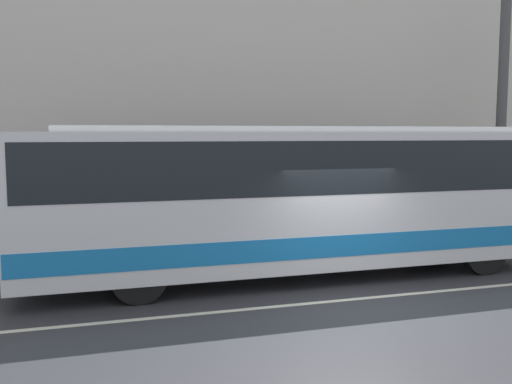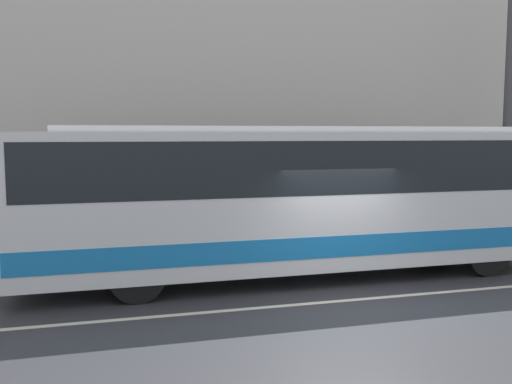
{
  "view_description": "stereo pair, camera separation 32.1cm",
  "coord_description": "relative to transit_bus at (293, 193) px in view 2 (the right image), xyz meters",
  "views": [
    {
      "loc": [
        -5.05,
        -9.81,
        3.23
      ],
      "look_at": [
        -1.42,
        2.05,
        1.95
      ],
      "focal_mm": 40.0,
      "sensor_mm": 36.0,
      "label": 1
    },
    {
      "loc": [
        -4.74,
        -9.9,
        3.23
      ],
      "look_at": [
        -1.42,
        2.05,
        1.95
      ],
      "focal_mm": 40.0,
      "sensor_mm": 36.0,
      "label": 2
    }
  ],
  "objects": [
    {
      "name": "ground_plane",
      "position": [
        0.57,
        -2.05,
        -1.9
      ],
      "size": [
        60.0,
        60.0,
        0.0
      ],
      "primitive_type": "plane",
      "color": "#333338"
    },
    {
      "name": "sidewalk",
      "position": [
        0.57,
        3.31,
        -1.82
      ],
      "size": [
        60.0,
        2.73,
        0.17
      ],
      "color": "gray",
      "rests_on": "ground_plane"
    },
    {
      "name": "building_facade",
      "position": [
        0.57,
        4.82,
        3.83
      ],
      "size": [
        60.0,
        0.35,
        11.86
      ],
      "color": "silver",
      "rests_on": "ground_plane"
    },
    {
      "name": "lane_stripe",
      "position": [
        0.57,
        -2.05,
        -1.9
      ],
      "size": [
        54.0,
        0.14,
        0.01
      ],
      "color": "beige",
      "rests_on": "ground_plane"
    },
    {
      "name": "transit_bus",
      "position": [
        0.0,
        0.0,
        0.0
      ],
      "size": [
        11.81,
        2.52,
        3.37
      ],
      "color": "silver",
      "rests_on": "ground_plane"
    },
    {
      "name": "utility_pole_near",
      "position": [
        7.78,
        2.66,
        2.2
      ],
      "size": [
        0.3,
        0.3,
        7.87
      ],
      "color": "#4C4C4F",
      "rests_on": "sidewalk"
    },
    {
      "name": "pedestrian_waiting",
      "position": [
        -1.01,
        2.75,
        -0.9
      ],
      "size": [
        0.36,
        0.36,
        1.78
      ],
      "color": "#333338",
      "rests_on": "sidewalk"
    }
  ]
}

